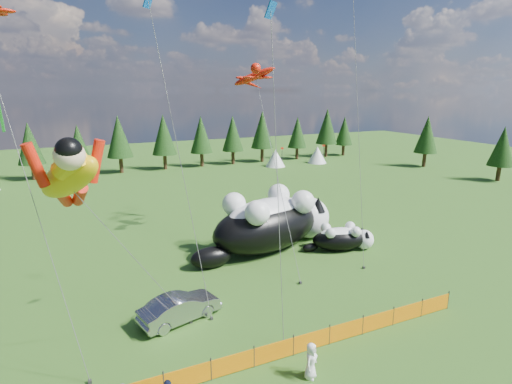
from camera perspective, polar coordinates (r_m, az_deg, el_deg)
ground at (r=22.05m, az=-1.13°, el=-18.70°), size 160.00×160.00×0.00m
safety_fence at (r=19.53m, az=2.60°, el=-21.82°), size 22.06×0.06×1.10m
tree_line at (r=62.95m, az=-17.64°, el=6.32°), size 90.00×4.00×8.00m
festival_tents at (r=60.80m, az=-6.51°, el=4.15°), size 50.00×3.20×2.80m
cat_large at (r=30.95m, az=2.45°, el=-4.18°), size 12.67×6.75×4.64m
cat_small at (r=31.69m, az=12.27°, el=-6.42°), size 5.57×3.12×2.05m
car at (r=22.59m, az=-10.80°, el=-15.93°), size 4.70×2.72×1.46m
spectator_e at (r=18.62m, az=7.85°, el=-22.78°), size 0.95×0.90×1.64m
superhero_kite at (r=17.55m, az=-25.19°, el=1.91°), size 7.95×5.83×11.32m
gecko_kite at (r=33.49m, az=-0.26°, el=16.18°), size 5.60×13.45×16.77m
diamond_kite_a at (r=21.72m, az=-14.59°, el=22.57°), size 2.31×3.27×16.97m
diamond_kite_c at (r=18.81m, az=2.23°, el=22.26°), size 0.98×2.28×16.13m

